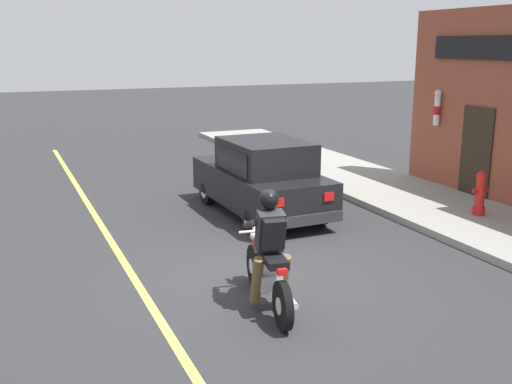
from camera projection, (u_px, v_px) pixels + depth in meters
The scene contains 6 objects.
ground_plane at pixel (262, 277), 9.05m from camera, with size 80.00×80.00×0.00m, color #2B2B2D.
sidewalk_curb at pixel (405, 196), 13.60m from camera, with size 2.60×22.00×0.14m, color gray.
lane_stripe at pixel (107, 235), 11.03m from camera, with size 0.12×19.80×0.01m, color #D1C64C.
motorcycle_with_rider at pixel (268, 259), 7.87m from camera, with size 0.65×2.01×1.62m.
car_hatchback at pixel (261, 178), 12.20m from camera, with size 1.71×3.81×1.57m.
fire_hydrant at pixel (480, 194), 11.73m from camera, with size 0.36×0.24×0.88m.
Camera 1 is at (-3.47, -7.74, 3.42)m, focal length 42.00 mm.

